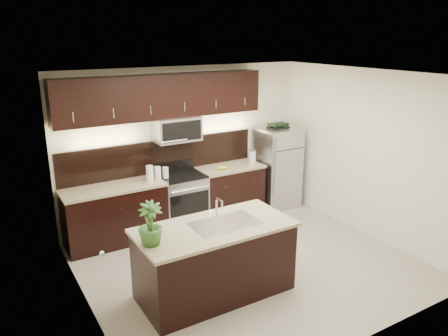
% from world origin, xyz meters
% --- Properties ---
extents(ground, '(4.50, 4.50, 0.00)m').
position_xyz_m(ground, '(0.00, 0.00, 0.00)').
color(ground, gray).
rests_on(ground, ground).
extents(room_walls, '(4.52, 4.02, 2.71)m').
position_xyz_m(room_walls, '(-0.11, -0.04, 1.70)').
color(room_walls, beige).
rests_on(room_walls, ground).
extents(counter_run, '(3.51, 0.65, 0.94)m').
position_xyz_m(counter_run, '(-0.46, 1.69, 0.47)').
color(counter_run, black).
rests_on(counter_run, ground).
extents(upper_fixtures, '(3.49, 0.40, 1.66)m').
position_xyz_m(upper_fixtures, '(-0.43, 1.84, 2.14)').
color(upper_fixtures, black).
rests_on(upper_fixtures, counter_run).
extents(island, '(1.96, 0.96, 0.94)m').
position_xyz_m(island, '(-0.78, -0.38, 0.47)').
color(island, black).
rests_on(island, ground).
extents(sink_faucet, '(0.84, 0.50, 0.28)m').
position_xyz_m(sink_faucet, '(-0.63, -0.37, 0.96)').
color(sink_faucet, silver).
rests_on(sink_faucet, island).
extents(refrigerator, '(0.74, 0.67, 1.53)m').
position_xyz_m(refrigerator, '(1.73, 1.63, 0.77)').
color(refrigerator, '#B2B2B7').
rests_on(refrigerator, ground).
extents(wine_rack, '(0.38, 0.23, 0.09)m').
position_xyz_m(wine_rack, '(1.73, 1.63, 1.58)').
color(wine_rack, black).
rests_on(wine_rack, refrigerator).
extents(plant, '(0.30, 0.30, 0.50)m').
position_xyz_m(plant, '(-1.63, -0.44, 1.19)').
color(plant, '#2D5522').
rests_on(plant, island).
extents(canisters, '(0.38, 0.12, 0.26)m').
position_xyz_m(canisters, '(-0.72, 1.65, 1.05)').
color(canisters, silver).
rests_on(canisters, counter_run).
extents(french_press, '(0.12, 0.12, 0.34)m').
position_xyz_m(french_press, '(1.17, 1.64, 1.07)').
color(french_press, silver).
rests_on(french_press, counter_run).
extents(bananas, '(0.20, 0.17, 0.06)m').
position_xyz_m(bananas, '(0.46, 1.61, 0.97)').
color(bananas, gold).
rests_on(bananas, counter_run).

